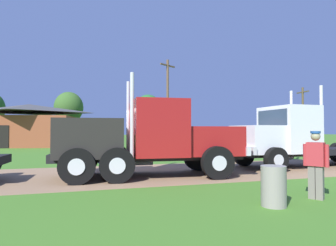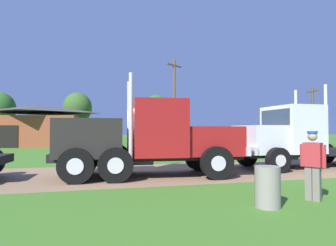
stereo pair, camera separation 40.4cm
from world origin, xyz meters
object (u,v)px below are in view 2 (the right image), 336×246
Objects in this scene: steel_barrel at (267,187)px; shed_building at (38,126)px; truck_foreground_white at (147,139)px; utility_pole_near at (174,101)px; utility_pole_far at (313,113)px; visitor_far_side at (104,145)px; visitor_walking_mid at (313,163)px; truck_near_left at (293,139)px.

shed_building reaches higher than steel_barrel.
utility_pole_near is (6.05, 18.26, 3.46)m from truck_foreground_white.
utility_pole_far is (18.44, 1.50, -0.98)m from utility_pole_near.
utility_pole_far is at bearing 30.01° from visitor_far_side.
visitor_walking_mid is 23.40m from utility_pole_near.
truck_foreground_white is 25.10m from shed_building.
truck_foreground_white is at bearing -70.97° from shed_building.
shed_building is at bearing 109.03° from truck_foreground_white.
truck_near_left is 9.31m from visitor_far_side.
shed_building is at bearing 159.04° from utility_pole_near.
utility_pole_far reaches higher than visitor_walking_mid.
visitor_far_side is (-8.37, 4.05, -0.37)m from truck_near_left.
visitor_walking_mid is at bearing -54.54° from truck_foreground_white.
utility_pole_near is 1.27× the size of utility_pole_far.
truck_near_left is 8.81× the size of steel_barrel.
steel_barrel is 30.40m from shed_building.
utility_pole_near is at bearing -175.34° from utility_pole_far.
utility_pole_far is (24.49, 19.77, 2.47)m from truck_foreground_white.
truck_foreground_white is 5.01m from visitor_far_side.
utility_pole_far is at bearing 49.05° from visitor_walking_mid.
shed_building is at bearing 109.47° from visitor_far_side.
truck_foreground_white is at bearing 110.70° from steel_barrel.
truck_foreground_white is 0.65× the size of shed_building.
utility_pole_near reaches higher than utility_pole_far.
truck_foreground_white is 6.93m from truck_near_left.
utility_pole_near is at bearing 79.77° from steel_barrel.
steel_barrel is (-5.03, -5.65, -0.87)m from truck_near_left.
utility_pole_far is (17.60, 19.04, 2.53)m from truck_near_left.
visitor_far_side is 0.19× the size of utility_pole_near.
shed_building is at bearing 123.24° from truck_near_left.
utility_pole_near is at bearing -20.96° from shed_building.
visitor_far_side is at bearing 107.24° from truck_foreground_white.
utility_pole_near reaches higher than truck_near_left.
visitor_walking_mid is 0.19× the size of utility_pole_near.
truck_near_left is (6.89, 0.72, -0.06)m from truck_foreground_white.
visitor_walking_mid is at bearing -130.95° from utility_pole_far.
visitor_far_side is 0.24× the size of utility_pole_far.
utility_pole_near reaches higher than steel_barrel.
utility_pole_near is at bearing 71.69° from truck_foreground_white.
visitor_walking_mid is at bearing -63.04° from visitor_far_side.
utility_pole_far is (32.67, -3.95, 1.64)m from shed_building.
visitor_walking_mid is 0.15× the size of shed_building.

